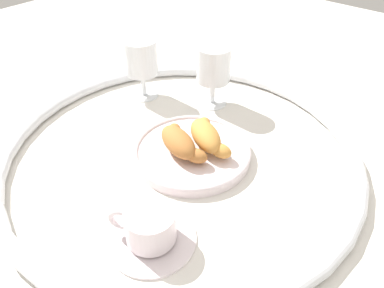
{
  "coord_description": "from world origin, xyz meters",
  "views": [
    {
      "loc": [
        0.38,
        -0.4,
        0.46
      ],
      "look_at": [
        0.02,
        0.01,
        0.03
      ],
      "focal_mm": 34.2,
      "sensor_mm": 36.0,
      "label": 1
    }
  ],
  "objects_px": {
    "croissant_large": "(180,142)",
    "croissant_small": "(207,136)",
    "pastry_plate": "(192,152)",
    "juice_glass_left": "(213,68)",
    "coffee_cup_near": "(150,229)",
    "juice_glass_right": "(141,60)"
  },
  "relations": [
    {
      "from": "croissant_small",
      "to": "juice_glass_right",
      "type": "xyz_separation_m",
      "value": [
        -0.25,
        0.07,
        0.05
      ]
    },
    {
      "from": "croissant_large",
      "to": "croissant_small",
      "type": "relative_size",
      "value": 1.06
    },
    {
      "from": "coffee_cup_near",
      "to": "juice_glass_left",
      "type": "distance_m",
      "value": 0.41
    },
    {
      "from": "croissant_small",
      "to": "croissant_large",
      "type": "bearing_deg",
      "value": -118.45
    },
    {
      "from": "pastry_plate",
      "to": "juice_glass_right",
      "type": "bearing_deg",
      "value": 157.68
    },
    {
      "from": "pastry_plate",
      "to": "croissant_large",
      "type": "distance_m",
      "value": 0.04
    },
    {
      "from": "coffee_cup_near",
      "to": "juice_glass_right",
      "type": "xyz_separation_m",
      "value": [
        -0.32,
        0.29,
        0.07
      ]
    },
    {
      "from": "coffee_cup_near",
      "to": "juice_glass_left",
      "type": "xyz_separation_m",
      "value": [
        -0.17,
        0.37,
        0.07
      ]
    },
    {
      "from": "pastry_plate",
      "to": "croissant_small",
      "type": "height_order",
      "value": "croissant_small"
    },
    {
      "from": "juice_glass_left",
      "to": "pastry_plate",
      "type": "bearing_deg",
      "value": -62.73
    },
    {
      "from": "pastry_plate",
      "to": "juice_glass_right",
      "type": "distance_m",
      "value": 0.27
    },
    {
      "from": "coffee_cup_near",
      "to": "juice_glass_right",
      "type": "bearing_deg",
      "value": 138.1
    },
    {
      "from": "croissant_small",
      "to": "juice_glass_left",
      "type": "distance_m",
      "value": 0.19
    },
    {
      "from": "croissant_large",
      "to": "juice_glass_left",
      "type": "relative_size",
      "value": 0.93
    },
    {
      "from": "pastry_plate",
      "to": "juice_glass_left",
      "type": "relative_size",
      "value": 1.62
    },
    {
      "from": "croissant_large",
      "to": "juice_glass_left",
      "type": "xyz_separation_m",
      "value": [
        -0.08,
        0.2,
        0.05
      ]
    },
    {
      "from": "juice_glass_left",
      "to": "croissant_large",
      "type": "bearing_deg",
      "value": -68.14
    },
    {
      "from": "croissant_small",
      "to": "juice_glass_left",
      "type": "bearing_deg",
      "value": 125.12
    },
    {
      "from": "pastry_plate",
      "to": "croissant_large",
      "type": "relative_size",
      "value": 1.75
    },
    {
      "from": "juice_glass_right",
      "to": "croissant_small",
      "type": "bearing_deg",
      "value": -15.65
    },
    {
      "from": "pastry_plate",
      "to": "croissant_large",
      "type": "xyz_separation_m",
      "value": [
        -0.01,
        -0.02,
        0.03
      ]
    },
    {
      "from": "pastry_plate",
      "to": "croissant_large",
      "type": "height_order",
      "value": "croissant_large"
    }
  ]
}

